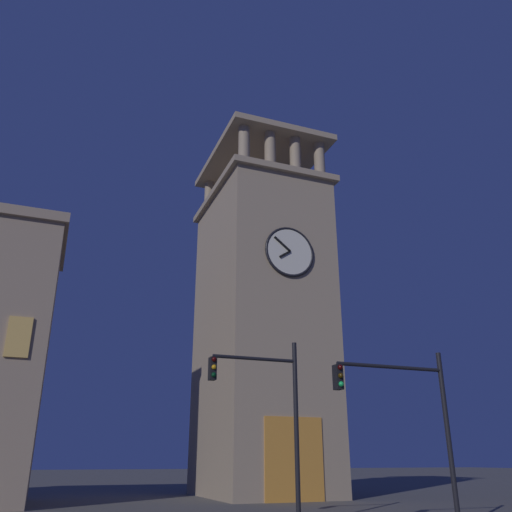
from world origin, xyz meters
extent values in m
plane|color=#56544F|center=(0.00, 0.00, 0.00)|extent=(200.00, 200.00, 0.00)
cube|color=gray|center=(1.01, -2.69, 9.14)|extent=(6.40, 8.81, 18.29)
cube|color=gray|center=(1.01, -2.69, 18.49)|extent=(7.00, 9.41, 0.40)
cylinder|color=gray|center=(-1.59, 1.12, 19.99)|extent=(0.70, 0.70, 2.60)
cylinder|color=gray|center=(0.14, 1.12, 19.99)|extent=(0.70, 0.70, 2.60)
cylinder|color=gray|center=(1.87, 1.12, 19.99)|extent=(0.70, 0.70, 2.60)
cylinder|color=gray|center=(3.60, 1.12, 19.99)|extent=(0.70, 0.70, 2.60)
cylinder|color=gray|center=(-1.59, -6.49, 19.99)|extent=(0.70, 0.70, 2.60)
cylinder|color=gray|center=(0.14, -6.49, 19.99)|extent=(0.70, 0.70, 2.60)
cylinder|color=gray|center=(1.87, -6.49, 19.99)|extent=(0.70, 0.70, 2.60)
cylinder|color=gray|center=(3.60, -6.49, 19.99)|extent=(0.70, 0.70, 2.60)
cube|color=gray|center=(1.01, -2.69, 21.49)|extent=(7.00, 9.41, 0.40)
cylinder|color=black|center=(1.01, -2.69, 22.94)|extent=(0.12, 0.12, 2.51)
cylinder|color=silver|center=(1.01, 1.78, 13.08)|extent=(2.88, 0.12, 2.88)
torus|color=black|center=(1.01, 1.80, 13.08)|extent=(3.04, 0.16, 3.04)
cube|color=black|center=(1.34, 1.88, 12.87)|extent=(0.73, 0.06, 0.54)
cube|color=black|center=(1.49, 1.88, 13.46)|extent=(1.04, 0.06, 0.85)
cube|color=orange|center=(1.01, 1.67, 2.00)|extent=(3.20, 0.24, 4.00)
cube|color=#E0B259|center=(14.45, 2.25, 6.99)|extent=(1.00, 0.12, 1.80)
cylinder|color=black|center=(0.84, 13.08, 2.65)|extent=(0.16, 0.16, 5.30)
cylinder|color=black|center=(2.78, 13.08, 4.72)|extent=(3.89, 0.12, 0.12)
cube|color=black|center=(4.73, 13.08, 4.29)|extent=(0.22, 0.30, 0.75)
sphere|color=#360505|center=(4.73, 13.26, 4.57)|extent=(0.16, 0.16, 0.16)
sphere|color=#392705|center=(4.73, 13.26, 4.32)|extent=(0.16, 0.16, 0.16)
sphere|color=#18C154|center=(4.73, 13.26, 4.07)|extent=(0.16, 0.16, 0.16)
cylinder|color=black|center=(4.96, 10.49, 2.92)|extent=(0.16, 0.16, 5.83)
cylinder|color=black|center=(6.46, 10.49, 5.18)|extent=(3.01, 0.12, 0.12)
cube|color=black|center=(7.96, 10.49, 4.75)|extent=(0.22, 0.30, 0.75)
sphere|color=#360505|center=(7.96, 10.67, 5.03)|extent=(0.16, 0.16, 0.16)
sphere|color=orange|center=(7.96, 10.67, 4.78)|extent=(0.16, 0.16, 0.16)
sphere|color=#063316|center=(7.96, 10.67, 4.53)|extent=(0.16, 0.16, 0.16)
camera|label=1|loc=(12.99, 27.55, 1.93)|focal=37.29mm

